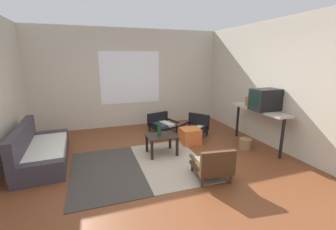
{
  "coord_description": "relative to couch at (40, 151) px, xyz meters",
  "views": [
    {
      "loc": [
        -1.11,
        -3.37,
        1.89
      ],
      "look_at": [
        0.29,
        0.65,
        0.83
      ],
      "focal_mm": 24.16,
      "sensor_mm": 36.0,
      "label": 1
    }
  ],
  "objects": [
    {
      "name": "armchair_striped_foreground",
      "position": [
        2.72,
        -1.61,
        0.04
      ],
      "size": [
        0.63,
        0.65,
        0.56
      ],
      "color": "#472D19",
      "rests_on": "ground"
    },
    {
      "name": "glass_bottle",
      "position": [
        2.21,
        -0.36,
        0.31
      ],
      "size": [
        0.07,
        0.07,
        0.3
      ],
      "color": "#194723",
      "rests_on": "coffee_table"
    },
    {
      "name": "ground_plane",
      "position": [
        2.07,
        -1.1,
        -0.22
      ],
      "size": [
        7.8,
        7.8,
        0.0
      ],
      "primitive_type": "plane",
      "color": "brown"
    },
    {
      "name": "far_wall_with_window",
      "position": [
        2.07,
        1.96,
        1.13
      ],
      "size": [
        5.6,
        0.13,
        2.7
      ],
      "color": "beige",
      "rests_on": "ground"
    },
    {
      "name": "armchair_by_window",
      "position": [
        2.71,
        1.06,
        0.0
      ],
      "size": [
        0.76,
        0.72,
        0.48
      ],
      "color": "black",
      "rests_on": "ground"
    },
    {
      "name": "crt_television",
      "position": [
        4.37,
        -0.79,
        0.86
      ],
      "size": [
        0.56,
        0.38,
        0.45
      ],
      "color": "black",
      "rests_on": "console_shelf"
    },
    {
      "name": "coffee_table",
      "position": [
        2.25,
        -0.38,
        0.1
      ],
      "size": [
        0.59,
        0.49,
        0.4
      ],
      "color": "black",
      "rests_on": "ground"
    },
    {
      "name": "clay_vase",
      "position": [
        4.38,
        -0.34,
        0.75
      ],
      "size": [
        0.22,
        0.22,
        0.3
      ],
      "color": "#935B38",
      "rests_on": "console_shelf"
    },
    {
      "name": "area_rug",
      "position": [
        1.71,
        -0.78,
        -0.21
      ],
      "size": [
        2.36,
        1.95,
        0.01
      ],
      "color": "#38332D",
      "rests_on": "ground"
    },
    {
      "name": "armchair_corner",
      "position": [
        3.43,
        0.47,
        0.02
      ],
      "size": [
        0.78,
        0.78,
        0.52
      ],
      "color": "black",
      "rests_on": "ground"
    },
    {
      "name": "console_shelf",
      "position": [
        4.38,
        -0.63,
        0.52
      ],
      "size": [
        0.37,
        1.51,
        0.85
      ],
      "color": "#B2AD9E",
      "rests_on": "ground"
    },
    {
      "name": "ottoman_orange",
      "position": [
        3.05,
        -0.02,
        -0.04
      ],
      "size": [
        0.43,
        0.43,
        0.35
      ],
      "primitive_type": "cube",
      "rotation": [
        0.0,
        0.0,
        -0.03
      ],
      "color": "#D1662D",
      "rests_on": "ground"
    },
    {
      "name": "side_wall_right",
      "position": [
        4.73,
        -0.8,
        1.13
      ],
      "size": [
        0.12,
        6.6,
        2.7
      ],
      "primitive_type": "cube",
      "color": "beige",
      "rests_on": "ground"
    },
    {
      "name": "wicker_basket",
      "position": [
        4.04,
        -0.71,
        -0.1
      ],
      "size": [
        0.26,
        0.26,
        0.23
      ],
      "primitive_type": "cylinder",
      "color": "olive",
      "rests_on": "ground"
    },
    {
      "name": "couch",
      "position": [
        0.0,
        0.0,
        0.0
      ],
      "size": [
        0.85,
        1.89,
        0.73
      ],
      "color": "#38333D",
      "rests_on": "ground"
    }
  ]
}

